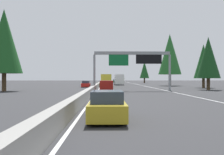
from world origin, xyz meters
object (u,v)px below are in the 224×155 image
sedan_near_right (115,81)px  oncoming_near (86,84)px  sign_gantry_overhead (133,60)px  pickup_distant_b (107,81)px  sedan_far_right (108,83)px  conifer_right_near (208,58)px  conifer_right_distant (144,70)px  conifer_left_near (4,41)px  sedan_mid_left (107,106)px  box_truck_far_left (106,80)px  conifer_right_far (170,54)px  minivan_near_center (106,85)px  conifer_right_mid (203,61)px  bus_mid_center (119,79)px

sedan_near_right → oncoming_near: (-64.48, 8.47, 0.00)m
sign_gantry_overhead → pickup_distant_b: size_ratio=2.26×
sedan_far_right → pickup_distant_b: pickup_distant_b is taller
conifer_right_near → conifer_right_distant: (66.41, 1.87, -0.13)m
conifer_left_near → sedan_near_right: bearing=-13.4°
sign_gantry_overhead → pickup_distant_b: (69.93, 4.48, -4.19)m
sedan_mid_left → conifer_left_near: bearing=29.3°
box_truck_far_left → sedan_near_right: 60.42m
conifer_right_far → sign_gantry_overhead: bearing=155.7°
pickup_distant_b → conifer_left_near: conifer_left_near is taller
conifer_right_far → sedan_far_right: bearing=57.6°
minivan_near_center → conifer_left_near: 17.41m
sedan_mid_left → conifer_right_far: conifer_right_far is taller
conifer_right_mid → sedan_near_right: bearing=13.6°
bus_mid_center → conifer_right_far: bearing=-127.7°
box_truck_far_left → sedan_far_right: bearing=-1.4°
bus_mid_center → conifer_right_distant: 33.66m
sedan_far_right → conifer_left_near: conifer_left_near is taller
sign_gantry_overhead → bus_mid_center: 38.18m
sign_gantry_overhead → conifer_right_far: size_ratio=0.91×
sedan_near_right → conifer_left_near: (-82.84, 19.77, 7.14)m
conifer_right_near → conifer_right_far: conifer_right_far is taller
oncoming_near → conifer_right_near: 26.92m
conifer_right_far → oncoming_near: bearing=117.1°
sedan_far_right → sedan_near_right: same height
pickup_distant_b → sedan_near_right: 12.00m
sedan_mid_left → sedan_near_right: bearing=-1.9°
sedan_near_right → bus_mid_center: size_ratio=0.38×
sedan_near_right → conifer_right_mid: bearing=-166.4°
sedan_far_right → sedan_near_right: 43.04m
box_truck_far_left → conifer_right_far: 19.58m
sedan_near_right → bus_mid_center: 43.27m
bus_mid_center → conifer_left_near: size_ratio=0.89×
sedan_far_right → sedan_near_right: size_ratio=1.00×
sedan_mid_left → conifer_right_near: conifer_right_near is taller
sign_gantry_overhead → conifer_right_far: bearing=-24.3°
box_truck_far_left → sedan_far_right: 17.41m
sign_gantry_overhead → pickup_distant_b: sign_gantry_overhead is taller
sign_gantry_overhead → conifer_right_mid: size_ratio=1.38×
conifer_right_near → conifer_left_near: conifer_left_near is taller
sedan_mid_left → box_truck_far_left: box_truck_far_left is taller
minivan_near_center → box_truck_far_left: (23.50, 0.11, 0.66)m
sedan_near_right → conifer_right_distant: conifer_right_distant is taller
conifer_right_distant → minivan_near_center: bearing=167.5°
pickup_distant_b → oncoming_near: (-53.14, 4.56, -0.23)m
sedan_mid_left → conifer_right_far: 60.95m
conifer_right_far → conifer_right_distant: conifer_right_far is taller
box_truck_far_left → conifer_right_far: size_ratio=0.61×
conifer_left_near → conifer_right_distant: bearing=-24.2°
box_truck_far_left → sedan_near_right: bearing=-3.7°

